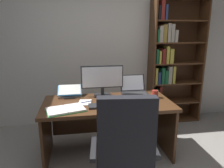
{
  "coord_description": "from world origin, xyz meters",
  "views": [
    {
      "loc": [
        -0.5,
        -1.5,
        1.57
      ],
      "look_at": [
        -0.11,
        0.87,
        0.96
      ],
      "focal_mm": 33.51,
      "sensor_mm": 36.0,
      "label": 1
    }
  ],
  "objects_px": {
    "notepad": "(85,103)",
    "pen": "(87,102)",
    "reading_stand_with_book": "(70,91)",
    "coffee_mug": "(155,94)",
    "bookshelf": "(170,63)",
    "computer_mouse": "(132,103)",
    "desk": "(107,114)",
    "monitor": "(102,80)",
    "laptop": "(134,90)",
    "office_chair": "(125,159)",
    "keyboard": "(107,106)",
    "open_binder": "(66,109)"
  },
  "relations": [
    {
      "from": "office_chair",
      "to": "notepad",
      "type": "bearing_deg",
      "value": 117.51
    },
    {
      "from": "desk",
      "to": "pen",
      "type": "distance_m",
      "value": 0.34
    },
    {
      "from": "monitor",
      "to": "coffee_mug",
      "type": "distance_m",
      "value": 0.71
    },
    {
      "from": "desk",
      "to": "notepad",
      "type": "xyz_separation_m",
      "value": [
        -0.28,
        -0.07,
        0.2
      ]
    },
    {
      "from": "computer_mouse",
      "to": "reading_stand_with_book",
      "type": "height_order",
      "value": "reading_stand_with_book"
    },
    {
      "from": "desk",
      "to": "reading_stand_with_book",
      "type": "xyz_separation_m",
      "value": [
        -0.47,
        0.24,
        0.26
      ]
    },
    {
      "from": "laptop",
      "to": "coffee_mug",
      "type": "xyz_separation_m",
      "value": [
        0.22,
        -0.2,
        -0.0
      ]
    },
    {
      "from": "desk",
      "to": "pen",
      "type": "height_order",
      "value": "pen"
    },
    {
      "from": "office_chair",
      "to": "notepad",
      "type": "distance_m",
      "value": 0.91
    },
    {
      "from": "desk",
      "to": "open_binder",
      "type": "bearing_deg",
      "value": -150.3
    },
    {
      "from": "computer_mouse",
      "to": "notepad",
      "type": "height_order",
      "value": "computer_mouse"
    },
    {
      "from": "office_chair",
      "to": "keyboard",
      "type": "xyz_separation_m",
      "value": [
        -0.07,
        0.65,
        0.27
      ]
    },
    {
      "from": "keyboard",
      "to": "open_binder",
      "type": "distance_m",
      "value": 0.47
    },
    {
      "from": "reading_stand_with_book",
      "to": "coffee_mug",
      "type": "xyz_separation_m",
      "value": [
        1.1,
        -0.25,
        -0.02
      ]
    },
    {
      "from": "monitor",
      "to": "coffee_mug",
      "type": "height_order",
      "value": "monitor"
    },
    {
      "from": "keyboard",
      "to": "notepad",
      "type": "relative_size",
      "value": 2.0
    },
    {
      "from": "open_binder",
      "to": "keyboard",
      "type": "bearing_deg",
      "value": -10.05
    },
    {
      "from": "desk",
      "to": "notepad",
      "type": "relative_size",
      "value": 7.53
    },
    {
      "from": "bookshelf",
      "to": "monitor",
      "type": "xyz_separation_m",
      "value": [
        -1.23,
        -0.63,
        -0.1
      ]
    },
    {
      "from": "reading_stand_with_book",
      "to": "coffee_mug",
      "type": "relative_size",
      "value": 3.25
    },
    {
      "from": "bookshelf",
      "to": "pen",
      "type": "height_order",
      "value": "bookshelf"
    },
    {
      "from": "keyboard",
      "to": "notepad",
      "type": "height_order",
      "value": "keyboard"
    },
    {
      "from": "laptop",
      "to": "coffee_mug",
      "type": "bearing_deg",
      "value": -42.53
    },
    {
      "from": "computer_mouse",
      "to": "desk",
      "type": "bearing_deg",
      "value": 138.66
    },
    {
      "from": "monitor",
      "to": "bookshelf",
      "type": "bearing_deg",
      "value": 27.17
    },
    {
      "from": "keyboard",
      "to": "pen",
      "type": "relative_size",
      "value": 3.0
    },
    {
      "from": "bookshelf",
      "to": "notepad",
      "type": "bearing_deg",
      "value": -148.94
    },
    {
      "from": "bookshelf",
      "to": "office_chair",
      "type": "height_order",
      "value": "bookshelf"
    },
    {
      "from": "notepad",
      "to": "pen",
      "type": "height_order",
      "value": "pen"
    },
    {
      "from": "notepad",
      "to": "computer_mouse",
      "type": "bearing_deg",
      "value": -16.81
    },
    {
      "from": "desk",
      "to": "bookshelf",
      "type": "xyz_separation_m",
      "value": [
        1.2,
        0.82,
        0.51
      ]
    },
    {
      "from": "reading_stand_with_book",
      "to": "computer_mouse",
      "type": "bearing_deg",
      "value": -32.98
    },
    {
      "from": "bookshelf",
      "to": "laptop",
      "type": "relative_size",
      "value": 5.9
    },
    {
      "from": "desk",
      "to": "keyboard",
      "type": "relative_size",
      "value": 3.76
    },
    {
      "from": "bookshelf",
      "to": "monitor",
      "type": "relative_size",
      "value": 3.7
    },
    {
      "from": "desk",
      "to": "bookshelf",
      "type": "relative_size",
      "value": 0.76
    },
    {
      "from": "office_chair",
      "to": "reading_stand_with_book",
      "type": "relative_size",
      "value": 3.38
    },
    {
      "from": "office_chair",
      "to": "computer_mouse",
      "type": "distance_m",
      "value": 0.75
    },
    {
      "from": "notepad",
      "to": "pen",
      "type": "xyz_separation_m",
      "value": [
        0.02,
        0.0,
        0.01
      ]
    },
    {
      "from": "reading_stand_with_book",
      "to": "coffee_mug",
      "type": "height_order",
      "value": "reading_stand_with_book"
    },
    {
      "from": "laptop",
      "to": "notepad",
      "type": "height_order",
      "value": "laptop"
    },
    {
      "from": "office_chair",
      "to": "keyboard",
      "type": "distance_m",
      "value": 0.71
    },
    {
      "from": "desk",
      "to": "coffee_mug",
      "type": "relative_size",
      "value": 16.18
    },
    {
      "from": "desk",
      "to": "coffee_mug",
      "type": "distance_m",
      "value": 0.68
    },
    {
      "from": "bookshelf",
      "to": "keyboard",
      "type": "distance_m",
      "value": 1.65
    },
    {
      "from": "keyboard",
      "to": "computer_mouse",
      "type": "xyz_separation_m",
      "value": [
        0.3,
        0.0,
        0.01
      ]
    },
    {
      "from": "laptop",
      "to": "notepad",
      "type": "bearing_deg",
      "value": -158.9
    },
    {
      "from": "reading_stand_with_book",
      "to": "open_binder",
      "type": "relative_size",
      "value": 0.67
    },
    {
      "from": "bookshelf",
      "to": "reading_stand_with_book",
      "type": "bearing_deg",
      "value": -160.9
    },
    {
      "from": "desk",
      "to": "office_chair",
      "type": "bearing_deg",
      "value": -87.64
    }
  ]
}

